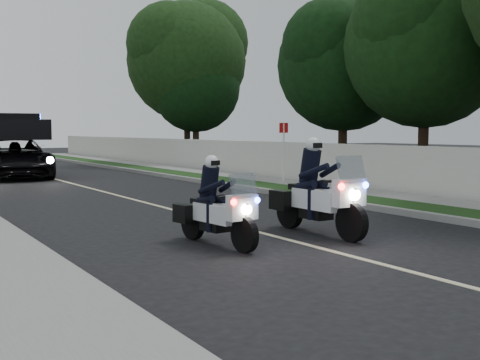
% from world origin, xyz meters
% --- Properties ---
extents(ground, '(120.00, 120.00, 0.00)m').
position_xyz_m(ground, '(0.00, 0.00, 0.00)').
color(ground, black).
rests_on(ground, ground).
extents(curb_right, '(0.20, 60.00, 0.15)m').
position_xyz_m(curb_right, '(4.10, 10.00, 0.07)').
color(curb_right, gray).
rests_on(curb_right, ground).
extents(grass_verge, '(1.20, 60.00, 0.16)m').
position_xyz_m(grass_verge, '(4.80, 10.00, 0.08)').
color(grass_verge, '#193814').
rests_on(grass_verge, ground).
extents(sidewalk_right, '(1.40, 60.00, 0.16)m').
position_xyz_m(sidewalk_right, '(6.10, 10.00, 0.08)').
color(sidewalk_right, gray).
rests_on(sidewalk_right, ground).
extents(property_wall, '(0.22, 60.00, 1.50)m').
position_xyz_m(property_wall, '(7.10, 10.00, 0.75)').
color(property_wall, beige).
rests_on(property_wall, ground).
extents(lane_marking, '(0.12, 50.00, 0.01)m').
position_xyz_m(lane_marking, '(0.00, 10.00, 0.00)').
color(lane_marking, '#BFB78C').
rests_on(lane_marking, ground).
extents(police_moto_left, '(0.82, 1.87, 1.54)m').
position_xyz_m(police_moto_left, '(-1.34, 2.06, 0.00)').
color(police_moto_left, silver).
rests_on(police_moto_left, ground).
extents(police_moto_right, '(0.78, 2.16, 1.83)m').
position_xyz_m(police_moto_right, '(0.82, 2.00, 0.00)').
color(police_moto_right, white).
rests_on(police_moto_right, ground).
extents(police_suv, '(3.42, 6.06, 2.79)m').
position_xyz_m(police_suv, '(-1.14, 19.01, 0.00)').
color(police_suv, black).
rests_on(police_suv, ground).
extents(sign_post, '(0.38, 0.38, 2.28)m').
position_xyz_m(sign_post, '(6.00, 10.20, 0.00)').
color(sign_post, '#A50C0B').
rests_on(sign_post, ground).
extents(tree_right_a, '(6.75, 6.75, 9.38)m').
position_xyz_m(tree_right_a, '(10.20, 7.69, 0.00)').
color(tree_right_a, '#143510').
rests_on(tree_right_a, ground).
extents(tree_right_c, '(6.49, 6.49, 8.83)m').
position_xyz_m(tree_right_c, '(10.03, 11.69, 0.00)').
color(tree_right_c, black).
rests_on(tree_right_c, ground).
extents(tree_right_d, '(8.02, 8.02, 11.47)m').
position_xyz_m(tree_right_d, '(9.63, 24.74, 0.00)').
color(tree_right_d, '#1B3C14').
rests_on(tree_right_d, ground).
extents(tree_right_e, '(5.56, 5.56, 8.47)m').
position_xyz_m(tree_right_e, '(9.77, 23.91, 0.00)').
color(tree_right_e, black).
rests_on(tree_right_e, ground).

